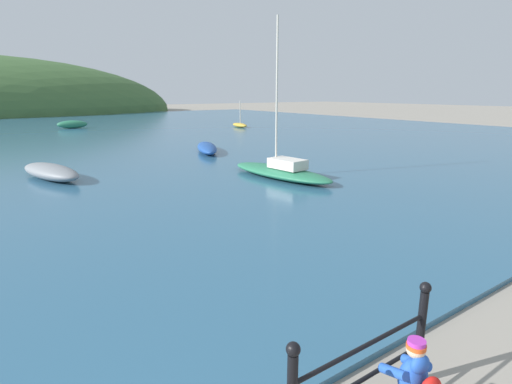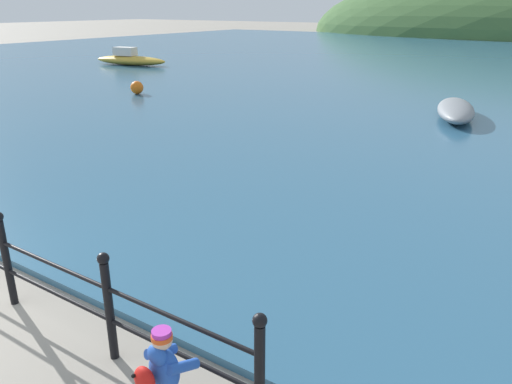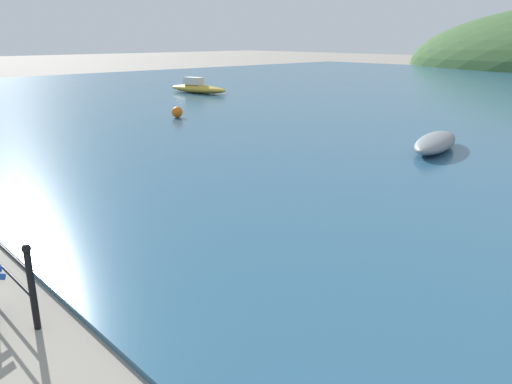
{
  "view_description": "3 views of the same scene",
  "coord_description": "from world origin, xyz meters",
  "px_view_note": "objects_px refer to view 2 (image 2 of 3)",
  "views": [
    {
      "loc": [
        0.81,
        -0.6,
        3.13
      ],
      "look_at": [
        5.14,
        5.63,
        1.22
      ],
      "focal_mm": 28.0,
      "sensor_mm": 36.0,
      "label": 1
    },
    {
      "loc": [
        6.21,
        -1.2,
        3.42
      ],
      "look_at": [
        2.48,
        4.34,
        0.91
      ],
      "focal_mm": 35.0,
      "sensor_mm": 36.0,
      "label": 2
    },
    {
      "loc": [
        10.64,
        -0.3,
        3.7
      ],
      "look_at": [
        4.82,
        5.09,
        1.23
      ],
      "focal_mm": 35.0,
      "sensor_mm": 36.0,
      "label": 3
    }
  ],
  "objects_px": {
    "mooring_buoy": "(137,88)",
    "boat_green_fishing": "(456,110)",
    "boat_twin_mast": "(130,59)",
    "child_in_coat": "(163,372)"
  },
  "relations": [
    {
      "from": "child_in_coat",
      "to": "boat_green_fishing",
      "type": "xyz_separation_m",
      "value": [
        -0.96,
        13.97,
        -0.24
      ]
    },
    {
      "from": "child_in_coat",
      "to": "mooring_buoy",
      "type": "xyz_separation_m",
      "value": [
        -12.65,
        11.69,
        -0.25
      ]
    },
    {
      "from": "boat_green_fishing",
      "to": "mooring_buoy",
      "type": "height_order",
      "value": "boat_green_fishing"
    },
    {
      "from": "boat_green_fishing",
      "to": "mooring_buoy",
      "type": "distance_m",
      "value": 11.91
    },
    {
      "from": "child_in_coat",
      "to": "boat_twin_mast",
      "type": "xyz_separation_m",
      "value": [
        -20.72,
        18.81,
        -0.18
      ]
    },
    {
      "from": "mooring_buoy",
      "to": "boat_green_fishing",
      "type": "bearing_deg",
      "value": 11.0
    },
    {
      "from": "child_in_coat",
      "to": "mooring_buoy",
      "type": "distance_m",
      "value": 17.23
    },
    {
      "from": "boat_twin_mast",
      "to": "mooring_buoy",
      "type": "relative_size",
      "value": 9.59
    },
    {
      "from": "boat_green_fishing",
      "to": "boat_twin_mast",
      "type": "relative_size",
      "value": 0.75
    },
    {
      "from": "child_in_coat",
      "to": "mooring_buoy",
      "type": "bearing_deg",
      "value": 137.25
    }
  ]
}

